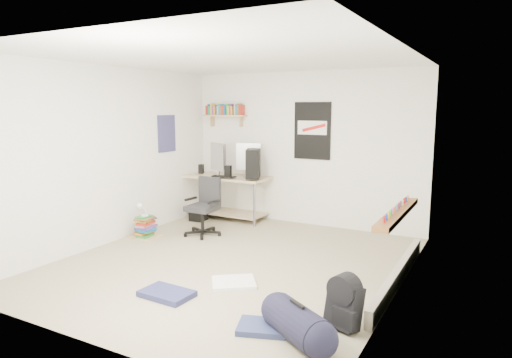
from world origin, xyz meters
The scene contains 26 objects.
floor centered at (0.00, 0.00, -0.01)m, with size 4.00×4.50×0.01m, color gray.
ceiling centered at (0.00, 0.00, 2.50)m, with size 4.00×4.50×0.01m, color white.
back_wall centered at (0.00, 2.25, 1.25)m, with size 4.00×0.01×2.50m, color silver.
left_wall centered at (-2.00, 0.00, 1.25)m, with size 0.01×4.50×2.50m, color silver.
right_wall centered at (2.00, 0.00, 1.25)m, with size 0.01×4.50×2.50m, color silver.
desk centered at (-1.39, 1.97, 0.36)m, with size 1.70×0.74×0.78m, color tan.
monitor_left centered at (-1.32, 1.71, 1.01)m, with size 0.42×0.10×0.46m, color #B9B9BE.
monitor_right centered at (-0.90, 2.00, 1.00)m, with size 0.41×0.10×0.45m, color #B4B3B9.
pc_tower centered at (-0.73, 1.85, 1.01)m, with size 0.21×0.45×0.47m, color black.
keyboard centered at (-1.18, 1.66, 0.79)m, with size 0.40×0.14×0.02m, color black.
speaker_left centered at (-1.75, 1.82, 0.86)m, with size 0.08×0.08×0.16m, color black.
speaker_right centered at (-1.10, 1.66, 0.87)m, with size 0.10×0.10×0.20m, color black.
office_chair centered at (-1.06, 0.86, 0.49)m, with size 0.57×0.57×0.88m, color black.
wall_shelf centered at (-1.45, 2.14, 1.78)m, with size 0.80×0.22×0.24m, color tan.
poster_back_wall centered at (0.15, 2.23, 1.55)m, with size 0.62×0.03×0.92m, color black.
poster_left_wall centered at (-1.99, 1.20, 1.50)m, with size 0.02×0.42×0.60m, color navy.
window centered at (1.95, 0.30, 1.45)m, with size 0.10×1.50×1.26m, color brown.
baseboard_heater centered at (1.96, 0.30, 0.09)m, with size 0.08×2.50×0.18m, color #B7B2A8.
backpack centered at (1.75, -0.99, 0.20)m, with size 0.28×0.23×0.38m, color black.
duffel_bag centered at (1.48, -1.40, 0.14)m, with size 0.31×0.31×0.61m, color black.
tshirt centered at (0.38, -0.60, 0.02)m, with size 0.47×0.39×0.04m, color white.
jeans_a centered at (-0.06, -1.21, 0.03)m, with size 0.53×0.34×0.06m, color #23254F.
jeans_b centered at (1.14, -1.37, 0.03)m, with size 0.43×0.32×0.05m, color navy.
book_stack centered at (-1.75, 0.35, 0.15)m, with size 0.48×0.40×0.33m, color brown.
desk_lamp centered at (-1.73, 0.33, 0.38)m, with size 0.11×0.18×0.18m, color white.
subwoofer centered at (-1.64, 1.56, 0.14)m, with size 0.24×0.24×0.27m, color black.
Camera 1 is at (2.87, -4.67, 1.93)m, focal length 32.00 mm.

